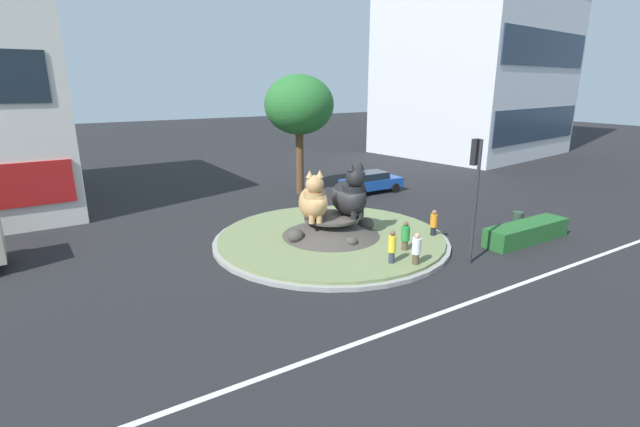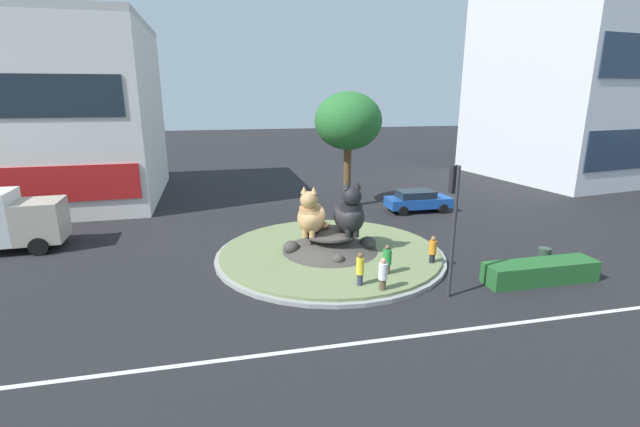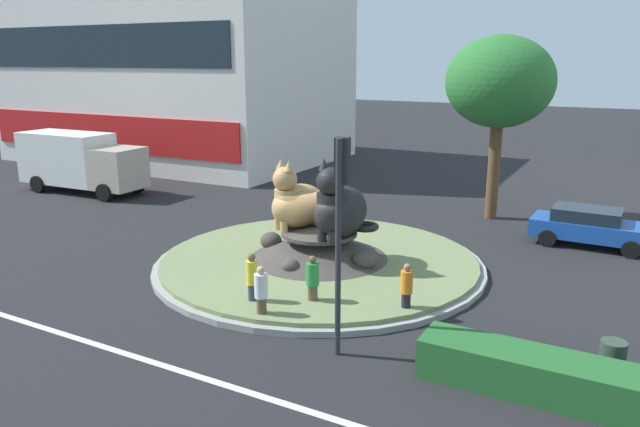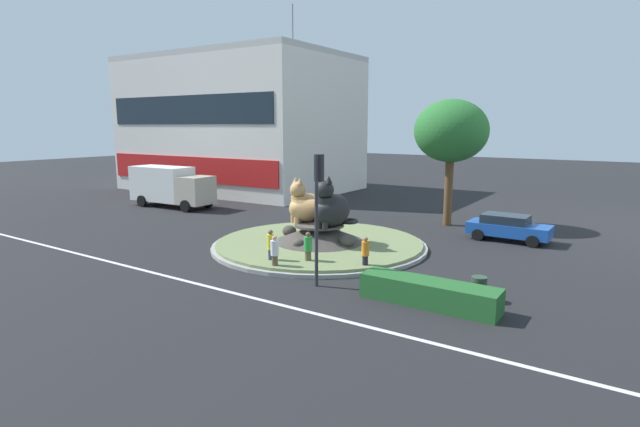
% 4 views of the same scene
% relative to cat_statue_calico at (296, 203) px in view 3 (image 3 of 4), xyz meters
% --- Properties ---
extents(ground_plane, '(160.00, 160.00, 0.00)m').
position_rel_cat_statue_calico_xyz_m(ground_plane, '(0.93, -0.06, -2.12)').
color(ground_plane, black).
extents(lane_centreline, '(112.00, 0.20, 0.01)m').
position_rel_cat_statue_calico_xyz_m(lane_centreline, '(0.93, -7.93, -2.12)').
color(lane_centreline, silver).
rests_on(lane_centreline, ground).
extents(roundabout_island, '(11.21, 11.21, 1.24)m').
position_rel_cat_statue_calico_xyz_m(roundabout_island, '(0.93, -0.06, -1.74)').
color(roundabout_island, gray).
rests_on(roundabout_island, ground).
extents(cat_statue_calico, '(2.09, 2.44, 2.41)m').
position_rel_cat_statue_calico_xyz_m(cat_statue_calico, '(0.00, 0.00, 0.00)').
color(cat_statue_calico, tan).
rests_on(cat_statue_calico, roundabout_island).
extents(cat_statue_black, '(1.90, 2.72, 2.65)m').
position_rel_cat_statue_calico_xyz_m(cat_statue_black, '(1.83, -0.33, 0.09)').
color(cat_statue_black, black).
rests_on(cat_statue_black, roundabout_island).
extents(traffic_light_mast, '(0.34, 0.46, 5.22)m').
position_rel_cat_statue_calico_xyz_m(traffic_light_mast, '(4.42, -5.36, 1.51)').
color(traffic_light_mast, '#2D2D33').
rests_on(traffic_light_mast, ground).
extents(shophouse_block, '(21.28, 14.46, 17.86)m').
position_rel_cat_statue_calico_xyz_m(shophouse_block, '(-19.33, 16.08, 4.28)').
color(shophouse_block, silver).
rests_on(shophouse_block, ground).
extents(clipped_hedge_strip, '(4.97, 1.20, 0.90)m').
position_rel_cat_statue_calico_xyz_m(clipped_hedge_strip, '(8.94, -5.00, -1.67)').
color(clipped_hedge_strip, '#235B28').
rests_on(clipped_hedge_strip, ground).
extents(broadleaf_tree_behind_island, '(4.57, 4.57, 7.92)m').
position_rel_cat_statue_calico_xyz_m(broadleaf_tree_behind_island, '(4.51, 9.32, 3.80)').
color(broadleaf_tree_behind_island, brown).
rests_on(broadleaf_tree_behind_island, ground).
extents(pedestrian_orange_shirt, '(0.34, 0.34, 1.56)m').
position_rel_cat_statue_calico_xyz_m(pedestrian_orange_shirt, '(5.09, -2.66, -1.30)').
color(pedestrian_orange_shirt, black).
rests_on(pedestrian_orange_shirt, ground).
extents(pedestrian_green_shirt, '(0.37, 0.37, 1.61)m').
position_rel_cat_statue_calico_xyz_m(pedestrian_green_shirt, '(2.60, -3.44, -1.28)').
color(pedestrian_green_shirt, brown).
rests_on(pedestrian_green_shirt, ground).
extents(pedestrian_yellow_shirt, '(0.32, 0.32, 1.69)m').
position_rel_cat_statue_calico_xyz_m(pedestrian_yellow_shirt, '(1.12, -4.28, -1.22)').
color(pedestrian_yellow_shirt, '#33384C').
rests_on(pedestrian_yellow_shirt, ground).
extents(pedestrian_white_shirt, '(0.36, 0.36, 1.63)m').
position_rel_cat_statue_calico_xyz_m(pedestrian_white_shirt, '(1.85, -4.90, -1.27)').
color(pedestrian_white_shirt, brown).
rests_on(pedestrian_white_shirt, ground).
extents(sedan_on_far_lane, '(4.35, 2.05, 1.45)m').
position_rel_cat_statue_calico_xyz_m(sedan_on_far_lane, '(8.80, 6.96, -1.35)').
color(sedan_on_far_lane, '#19479E').
rests_on(sedan_on_far_lane, ground).
extents(delivery_box_truck, '(7.30, 2.83, 3.12)m').
position_rel_cat_statue_calico_xyz_m(delivery_box_truck, '(-15.96, 4.28, -0.44)').
color(delivery_box_truck, '#B7AD99').
rests_on(delivery_box_truck, ground).
extents(litter_bin, '(0.56, 0.56, 0.90)m').
position_rel_cat_statue_calico_xyz_m(litter_bin, '(10.29, -3.55, -1.67)').
color(litter_bin, '#2D4233').
rests_on(litter_bin, ground).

